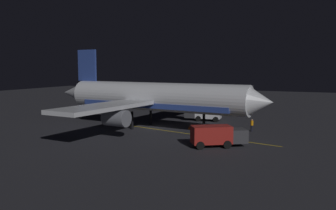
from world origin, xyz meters
name	(u,v)px	position (x,y,z in m)	size (l,w,h in m)	color
ground_plane	(156,129)	(0.00, 0.00, -0.10)	(180.00, 180.00, 0.20)	#29292F
apron_guide_stripe	(177,132)	(1.59, 4.00, 0.00)	(0.24, 29.45, 0.01)	gold
airliner	(152,98)	(-0.06, -0.58, 4.42)	(34.81, 35.30, 11.66)	white
baggage_truck	(217,136)	(8.12, 11.59, 1.24)	(5.11, 6.26, 2.39)	maroon
catering_truck	(205,113)	(-9.91, 4.28, 1.30)	(2.77, 6.13, 2.57)	silver
ground_crew_worker	(252,125)	(-3.16, 13.33, 0.89)	(0.40, 0.40, 1.74)	black
traffic_cone_near_left	(226,132)	(0.00, 10.47, 0.25)	(0.50, 0.50, 0.55)	#EA590F
traffic_cone_near_right	(192,126)	(-2.70, 4.69, 0.25)	(0.50, 0.50, 0.55)	#EA590F
traffic_cone_under_wing	(189,128)	(-0.97, 4.88, 0.25)	(0.50, 0.50, 0.55)	#EA590F
traffic_cone_far	(206,131)	(0.49, 7.87, 0.25)	(0.50, 0.50, 0.55)	#EA590F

